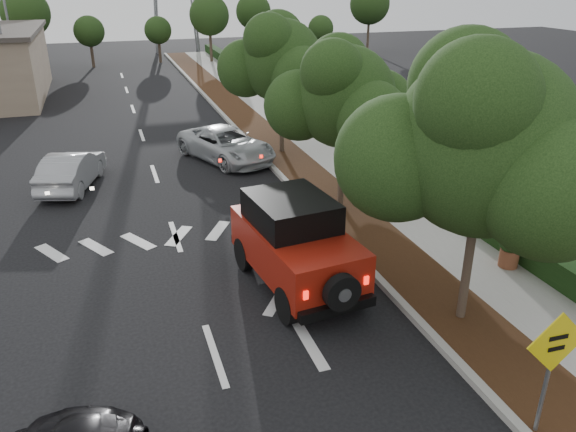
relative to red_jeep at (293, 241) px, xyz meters
name	(u,v)px	position (x,y,z in m)	size (l,w,h in m)	color
ground	(215,355)	(-2.51, -2.35, -1.17)	(120.00, 120.00, 0.00)	black
curb	(266,161)	(2.09, 9.65, -1.09)	(0.20, 70.00, 0.15)	#9E9B93
planting_strip	(289,159)	(3.09, 9.65, -1.11)	(1.80, 70.00, 0.12)	black
sidewalk	(331,155)	(4.99, 9.65, -1.11)	(2.00, 70.00, 0.12)	gray
hedge	(360,144)	(6.39, 9.65, -0.77)	(0.80, 70.00, 0.80)	black
transmission_tower	(178,53)	(3.49, 45.65, -1.17)	(7.00, 4.00, 28.00)	slate
street_tree_near	(460,320)	(3.09, -2.85, -1.17)	(3.80, 3.80, 5.92)	black
street_tree_mid	(340,208)	(3.09, 4.15, -1.17)	(3.20, 3.20, 5.32)	black
street_tree_far	(282,154)	(3.09, 10.65, -1.17)	(3.40, 3.40, 5.62)	black
light_pole_a	(15,109)	(-9.01, 23.65, -1.17)	(2.00, 0.22, 9.00)	slate
light_pole_b	(18,77)	(-10.01, 35.65, -1.17)	(2.00, 0.22, 9.00)	slate
red_jeep	(293,241)	(0.00, 0.00, 0.00)	(2.42, 4.62, 2.30)	black
silver_suv_ahead	(226,144)	(0.60, 10.52, -0.49)	(2.25, 4.88, 1.36)	#B2B6BB
silver_sedan_oncoming	(71,170)	(-5.50, 9.09, -0.50)	(1.41, 4.05, 1.34)	#999AA0
speed_hump_sign	(553,357)	(2.29, -6.28, 0.49)	(1.12, 0.10, 2.39)	slate
terracotta_planter	(511,245)	(5.66, -1.22, -0.42)	(0.63, 0.63, 1.10)	brown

